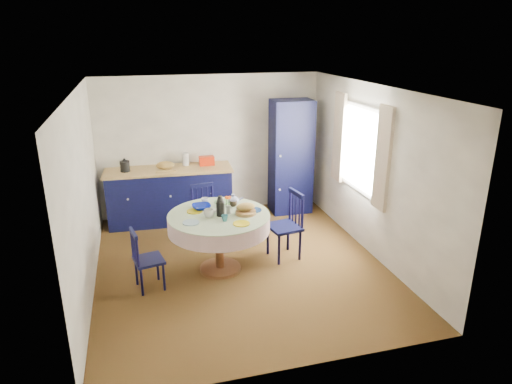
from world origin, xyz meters
TOP-DOWN VIEW (x-y plane):
  - floor at (0.00, 0.00)m, footprint 4.50×4.50m
  - ceiling at (0.00, 0.00)m, footprint 4.50×4.50m
  - wall_back at (0.00, 2.25)m, footprint 4.00×0.02m
  - wall_left at (-2.00, 0.00)m, footprint 0.02×4.50m
  - wall_right at (2.00, 0.00)m, footprint 0.02×4.50m
  - window at (1.95, 0.30)m, footprint 0.10×1.74m
  - kitchen_counter at (-0.80, 1.90)m, footprint 2.20×0.79m
  - pantry_cabinet at (1.40, 1.85)m, footprint 0.74×0.54m
  - dining_table at (-0.30, -0.08)m, footprint 1.39×1.39m
  - chair_left at (-1.32, -0.31)m, footprint 0.42×0.44m
  - chair_far at (-0.34, 0.96)m, footprint 0.46×0.44m
  - chair_right at (0.73, 0.07)m, footprint 0.50×0.52m
  - mug_a at (-0.45, -0.14)m, footprint 0.14×0.14m
  - mug_b at (-0.27, -0.33)m, footprint 0.09×0.09m
  - mug_c at (-0.05, 0.17)m, footprint 0.11×0.11m
  - mug_d at (-0.43, 0.34)m, footprint 0.11×0.11m
  - cobalt_bowl at (-0.50, 0.18)m, footprint 0.26×0.26m

SIDE VIEW (x-z plane):
  - floor at x=0.00m, z-range 0.00..0.00m
  - chair_left at x=-1.32m, z-range 0.01..0.84m
  - chair_far at x=-0.34m, z-range 0.01..0.92m
  - kitchen_counter at x=-0.80m, z-range -0.11..1.10m
  - chair_right at x=0.73m, z-range 0.01..1.02m
  - dining_table at x=-0.30m, z-range 0.15..1.28m
  - cobalt_bowl at x=-0.50m, z-range 0.84..0.91m
  - mug_b at x=-0.27m, z-range 0.84..0.93m
  - mug_c at x=-0.05m, z-range 0.84..0.93m
  - mug_d at x=-0.43m, z-range 0.84..0.94m
  - mug_a at x=-0.45m, z-range 0.84..0.95m
  - pantry_cabinet at x=1.40m, z-range 0.00..2.07m
  - wall_back at x=0.00m, z-range 0.00..2.50m
  - wall_left at x=-2.00m, z-range 0.00..2.50m
  - wall_right at x=2.00m, z-range 0.00..2.50m
  - window at x=1.95m, z-range 0.80..2.25m
  - ceiling at x=0.00m, z-range 2.50..2.50m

